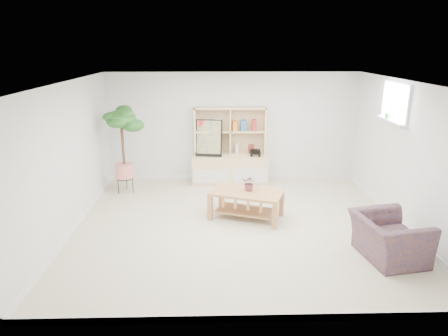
{
  "coord_description": "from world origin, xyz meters",
  "views": [
    {
      "loc": [
        -0.41,
        -6.21,
        2.94
      ],
      "look_at": [
        -0.24,
        0.29,
        0.94
      ],
      "focal_mm": 32.0,
      "sensor_mm": 36.0,
      "label": 1
    }
  ],
  "objects_px": {
    "storage_unit": "(230,146)",
    "coffee_table": "(246,205)",
    "floor_tree": "(123,151)",
    "armchair": "(389,235)"
  },
  "relations": [
    {
      "from": "storage_unit",
      "to": "coffee_table",
      "type": "xyz_separation_m",
      "value": [
        0.21,
        -1.93,
        -0.58
      ]
    },
    {
      "from": "storage_unit",
      "to": "floor_tree",
      "type": "xyz_separation_m",
      "value": [
        -2.19,
        -0.58,
        0.06
      ]
    },
    {
      "from": "storage_unit",
      "to": "armchair",
      "type": "relative_size",
      "value": 1.72
    },
    {
      "from": "floor_tree",
      "to": "armchair",
      "type": "relative_size",
      "value": 1.85
    },
    {
      "from": "storage_unit",
      "to": "floor_tree",
      "type": "distance_m",
      "value": 2.27
    },
    {
      "from": "storage_unit",
      "to": "coffee_table",
      "type": "relative_size",
      "value": 1.36
    },
    {
      "from": "coffee_table",
      "to": "floor_tree",
      "type": "distance_m",
      "value": 2.83
    },
    {
      "from": "coffee_table",
      "to": "armchair",
      "type": "bearing_deg",
      "value": -16.84
    },
    {
      "from": "floor_tree",
      "to": "coffee_table",
      "type": "bearing_deg",
      "value": -29.33
    },
    {
      "from": "coffee_table",
      "to": "armchair",
      "type": "xyz_separation_m",
      "value": [
        1.92,
        -1.45,
        0.11
      ]
    }
  ]
}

